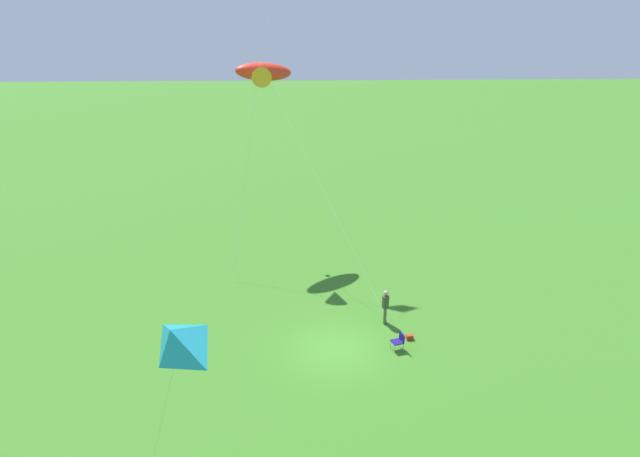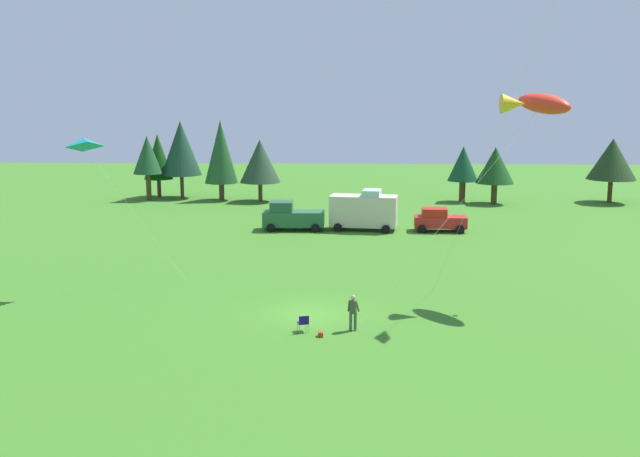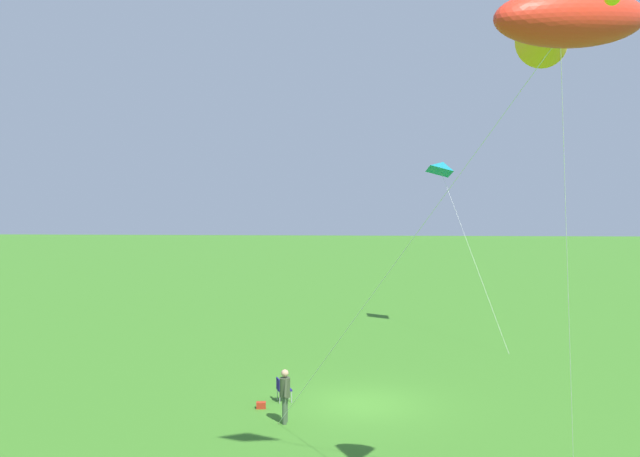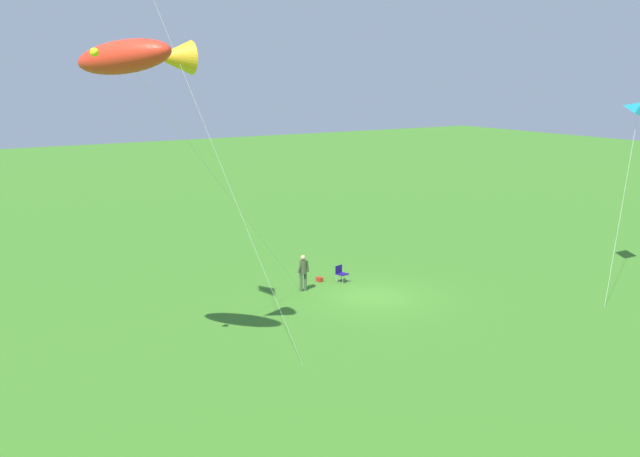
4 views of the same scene
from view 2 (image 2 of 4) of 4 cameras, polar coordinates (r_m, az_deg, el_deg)
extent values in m
plane|color=#387421|center=(38.39, -0.82, -6.55)|extent=(160.00, 160.00, 0.00)
cylinder|color=#3F5439|center=(35.81, 2.35, -7.11)|extent=(0.14, 0.14, 0.85)
cylinder|color=#3F5439|center=(35.80, 2.70, -7.12)|extent=(0.14, 0.14, 0.85)
cylinder|color=#3B462D|center=(35.59, 2.54, -5.99)|extent=(0.37, 0.37, 0.62)
sphere|color=tan|center=(35.46, 2.54, -5.28)|extent=(0.24, 0.24, 0.24)
cylinder|color=#3B462D|center=(35.66, 2.22, -5.90)|extent=(0.15, 0.10, 0.56)
cylinder|color=#3B462D|center=(35.62, 2.87, -5.92)|extent=(0.24, 0.11, 0.55)
cube|color=navy|center=(35.64, -1.31, -7.20)|extent=(0.60, 0.60, 0.04)
cube|color=navy|center=(35.37, -1.23, -7.00)|extent=(0.47, 0.18, 0.40)
cylinder|color=#A5A8AD|center=(35.85, -1.72, -7.45)|extent=(0.03, 0.03, 0.42)
cylinder|color=#A5A8AD|center=(35.95, -1.07, -7.40)|extent=(0.03, 0.03, 0.42)
cylinder|color=#A5A8AD|center=(35.46, -1.56, -7.65)|extent=(0.03, 0.03, 0.42)
cylinder|color=#A5A8AD|center=(35.56, -0.90, -7.60)|extent=(0.03, 0.03, 0.42)
cube|color=#AA2B16|center=(35.01, 0.04, -8.06)|extent=(0.25, 0.34, 0.22)
cube|color=#275C38|center=(61.16, -2.01, 0.77)|extent=(5.02, 2.04, 1.20)
cube|color=#234F39|center=(61.07, -2.96, 1.70)|extent=(1.81, 1.85, 0.80)
cylinder|color=black|center=(60.33, -3.78, 0.04)|extent=(0.68, 0.23, 0.68)
cylinder|color=black|center=(62.47, -3.59, 0.40)|extent=(0.68, 0.23, 0.68)
cylinder|color=black|center=(60.10, -0.36, 0.02)|extent=(0.68, 0.23, 0.68)
cylinder|color=black|center=(62.24, -0.29, 0.38)|extent=(0.68, 0.23, 0.68)
cube|color=beige|center=(61.05, 3.34, 1.36)|extent=(5.66, 2.96, 2.50)
cube|color=silver|center=(60.76, 3.97, 2.74)|extent=(1.68, 2.20, 0.50)
cylinder|color=black|center=(62.23, 5.24, 0.34)|extent=(0.70, 0.32, 0.68)
cylinder|color=black|center=(59.90, 5.04, -0.06)|extent=(0.70, 0.32, 0.68)
cylinder|color=black|center=(62.69, 1.70, 0.45)|extent=(0.70, 0.32, 0.68)
cylinder|color=black|center=(60.37, 1.36, 0.06)|extent=(0.70, 0.32, 0.68)
cube|color=red|center=(61.31, 9.16, 0.52)|extent=(4.29, 2.03, 0.90)
cube|color=red|center=(61.14, 8.71, 1.24)|extent=(2.09, 1.76, 0.65)
cylinder|color=black|center=(60.32, 7.77, -0.04)|extent=(0.69, 0.26, 0.68)
cylinder|color=black|center=(62.27, 7.70, 0.29)|extent=(0.69, 0.26, 0.68)
cylinder|color=black|center=(60.54, 10.63, -0.08)|extent=(0.69, 0.26, 0.68)
cylinder|color=black|center=(62.48, 10.47, 0.25)|extent=(0.69, 0.26, 0.68)
cylinder|color=#463B1C|center=(79.93, -12.92, 3.12)|extent=(0.52, 0.52, 2.76)
cone|color=#1D4A25|center=(79.59, -13.02, 5.50)|extent=(3.02, 3.02, 3.90)
cylinder|color=#50352C|center=(82.33, -12.15, 3.05)|extent=(0.42, 0.42, 1.91)
cone|color=#124712|center=(81.98, -12.24, 5.39)|extent=(3.08, 3.08, 4.82)
cylinder|color=#4D3527|center=(80.90, -10.46, 3.18)|extent=(0.38, 0.38, 2.44)
cone|color=#193D2B|center=(80.50, -10.56, 6.05)|extent=(4.24, 4.24, 5.70)
cylinder|color=#4E3A29|center=(78.53, -7.50, 2.82)|extent=(0.54, 0.54, 1.81)
cone|color=#1F4E24|center=(78.09, -7.57, 5.83)|extent=(3.40, 3.40, 6.47)
cylinder|color=brown|center=(77.17, -4.56, 2.80)|extent=(0.43, 0.43, 1.98)
cone|color=#25402A|center=(76.82, -4.60, 5.15)|extent=(4.16, 4.16, 4.37)
cylinder|color=#50361F|center=(78.11, 10.78, 2.81)|extent=(0.63, 0.63, 2.15)
cone|color=#114326|center=(77.79, 10.85, 4.88)|extent=(3.10, 3.10, 3.53)
cylinder|color=#473B19|center=(77.37, 13.12, 2.62)|extent=(0.60, 0.60, 2.08)
cone|color=#174418|center=(77.05, 13.21, 4.71)|extent=(3.81, 3.81, 3.60)
cylinder|color=#55321B|center=(81.59, 21.22, 2.68)|extent=(0.46, 0.46, 2.38)
cone|color=#1E3619|center=(81.25, 21.37, 4.96)|extent=(4.88, 4.88, 4.14)
ellipsoid|color=red|center=(41.42, 16.68, 9.10)|extent=(2.94, 3.73, 1.40)
cone|color=yellow|center=(41.05, 14.50, 9.20)|extent=(1.24, 1.08, 1.08)
sphere|color=yellow|center=(41.99, 17.88, 9.21)|extent=(0.26, 0.26, 0.26)
cylinder|color=silver|center=(37.87, 10.15, 1.26)|extent=(9.93, 6.20, 10.56)
cylinder|color=#4C3823|center=(35.74, 2.60, -7.86)|extent=(0.04, 0.04, 0.01)
cylinder|color=silver|center=(41.48, 13.27, 6.60)|extent=(5.93, 2.54, 17.27)
cylinder|color=#4C3823|center=(43.65, 8.66, -4.57)|extent=(0.04, 0.04, 0.01)
pyramid|color=teal|center=(43.45, -17.57, 6.26)|extent=(1.90, 1.78, 0.93)
cylinder|color=silver|center=(44.28, -13.73, 0.88)|extent=(4.85, 2.55, 8.18)
cylinder|color=#4C3823|center=(45.74, -10.16, -3.92)|extent=(0.04, 0.04, 0.01)
camera|label=1|loc=(46.21, -32.94, 14.03)|focal=35.00mm
camera|label=3|loc=(43.47, 35.18, 3.94)|focal=42.00mm
camera|label=4|loc=(65.59, 18.01, 9.00)|focal=42.00mm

